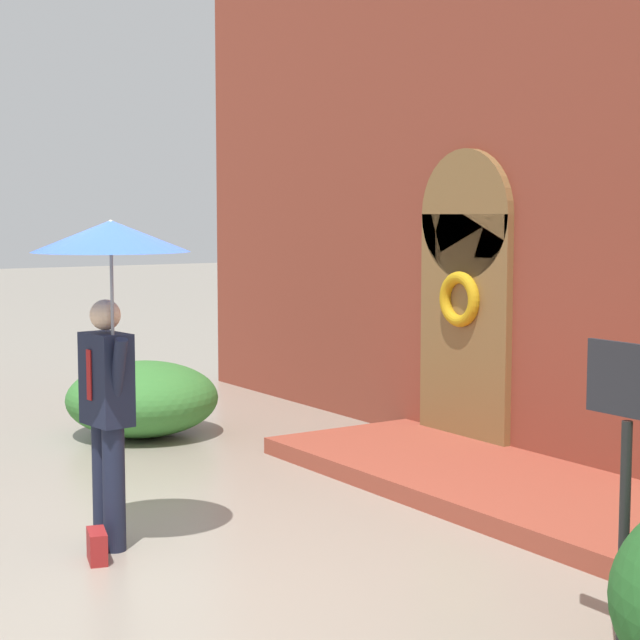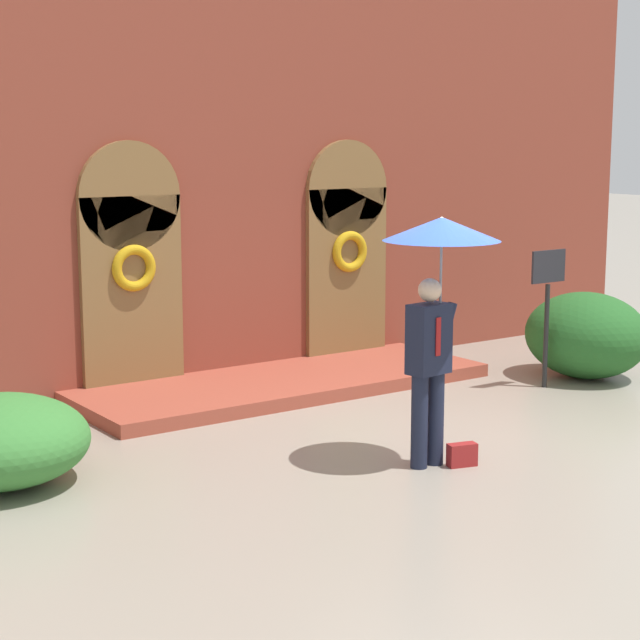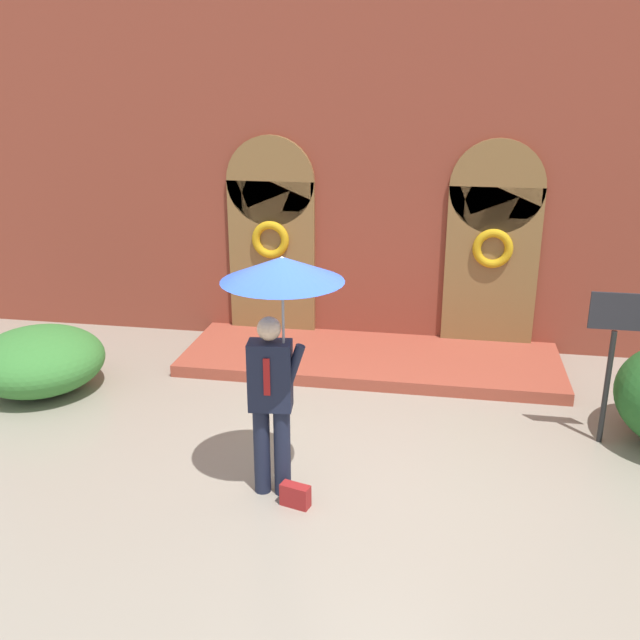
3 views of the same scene
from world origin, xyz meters
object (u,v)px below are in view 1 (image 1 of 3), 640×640
object	(u,v)px
shrub_left	(142,399)
handbag	(97,546)
person_with_umbrella	(110,284)
sign_post	(627,446)

from	to	relation	value
shrub_left	handbag	bearing A→B (deg)	-28.03
person_with_umbrella	sign_post	bearing A→B (deg)	26.55
person_with_umbrella	shrub_left	bearing A→B (deg)	153.36
person_with_umbrella	shrub_left	size ratio (longest dim) A/B	1.44
person_with_umbrella	handbag	bearing A→B (deg)	-50.00
sign_post	shrub_left	xyz separation A→B (m)	(-6.82, 0.19, -0.76)
person_with_umbrella	shrub_left	distance (m)	4.30
handbag	sign_post	xyz separation A→B (m)	(3.06, 1.81, 1.05)
sign_post	shrub_left	size ratio (longest dim) A/B	1.04
person_with_umbrella	handbag	world-z (taller)	person_with_umbrella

